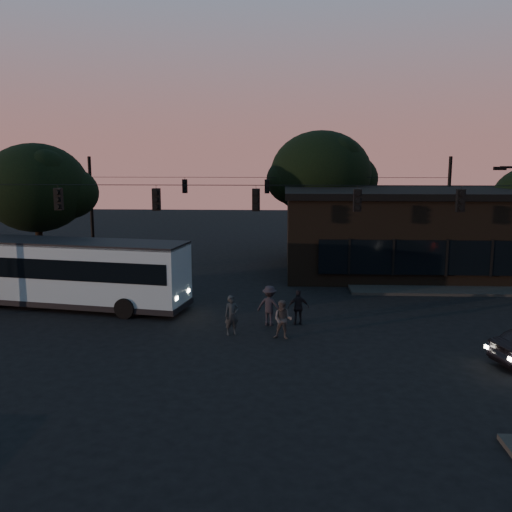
{
  "coord_description": "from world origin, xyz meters",
  "views": [
    {
      "loc": [
        1.27,
        -21.48,
        7.42
      ],
      "look_at": [
        0.0,
        4.0,
        3.0
      ],
      "focal_mm": 40.0,
      "sensor_mm": 36.0,
      "label": 1
    }
  ],
  "objects_px": {
    "pedestrian_b": "(283,320)",
    "building": "(402,230)",
    "bus": "(70,270)",
    "pedestrian_a": "(232,315)",
    "pedestrian_c": "(298,307)",
    "pedestrian_d": "(270,306)"
  },
  "relations": [
    {
      "from": "building",
      "to": "pedestrian_d",
      "type": "relative_size",
      "value": 8.55
    },
    {
      "from": "pedestrian_b",
      "to": "pedestrian_c",
      "type": "relative_size",
      "value": 1.02
    },
    {
      "from": "pedestrian_a",
      "to": "pedestrian_b",
      "type": "distance_m",
      "value": 2.21
    },
    {
      "from": "bus",
      "to": "pedestrian_d",
      "type": "height_order",
      "value": "bus"
    },
    {
      "from": "building",
      "to": "pedestrian_c",
      "type": "bearing_deg",
      "value": -119.14
    },
    {
      "from": "bus",
      "to": "pedestrian_a",
      "type": "height_order",
      "value": "bus"
    },
    {
      "from": "pedestrian_d",
      "to": "building",
      "type": "bearing_deg",
      "value": -104.51
    },
    {
      "from": "bus",
      "to": "pedestrian_d",
      "type": "xyz_separation_m",
      "value": [
        10.03,
        -2.68,
        -0.99
      ]
    },
    {
      "from": "pedestrian_a",
      "to": "bus",
      "type": "bearing_deg",
      "value": 133.57
    },
    {
      "from": "bus",
      "to": "pedestrian_a",
      "type": "bearing_deg",
      "value": -15.68
    },
    {
      "from": "pedestrian_b",
      "to": "pedestrian_d",
      "type": "xyz_separation_m",
      "value": [
        -0.6,
        1.93,
        0.08
      ]
    },
    {
      "from": "pedestrian_b",
      "to": "pedestrian_d",
      "type": "height_order",
      "value": "pedestrian_d"
    },
    {
      "from": "building",
      "to": "pedestrian_c",
      "type": "distance_m",
      "value": 14.62
    },
    {
      "from": "bus",
      "to": "pedestrian_c",
      "type": "bearing_deg",
      "value": -2.38
    },
    {
      "from": "bus",
      "to": "pedestrian_c",
      "type": "distance_m",
      "value": 11.66
    },
    {
      "from": "bus",
      "to": "pedestrian_a",
      "type": "distance_m",
      "value": 9.49
    },
    {
      "from": "pedestrian_b",
      "to": "building",
      "type": "bearing_deg",
      "value": 71.82
    },
    {
      "from": "building",
      "to": "pedestrian_c",
      "type": "relative_size",
      "value": 9.57
    },
    {
      "from": "building",
      "to": "pedestrian_d",
      "type": "distance_m",
      "value": 15.39
    },
    {
      "from": "pedestrian_c",
      "to": "pedestrian_a",
      "type": "bearing_deg",
      "value": 23.75
    },
    {
      "from": "pedestrian_a",
      "to": "pedestrian_b",
      "type": "xyz_separation_m",
      "value": [
        2.16,
        -0.48,
        -0.03
      ]
    },
    {
      "from": "pedestrian_b",
      "to": "pedestrian_d",
      "type": "relative_size",
      "value": 0.91
    }
  ]
}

